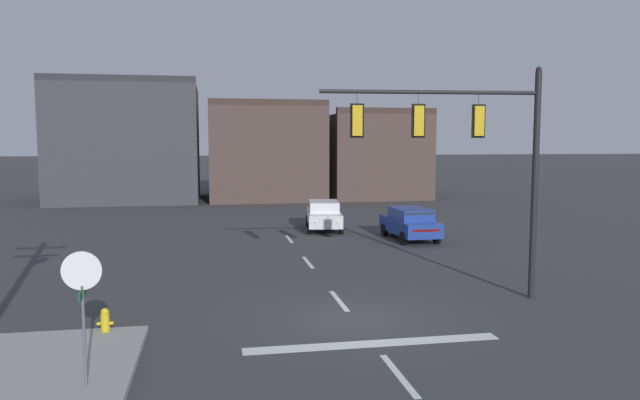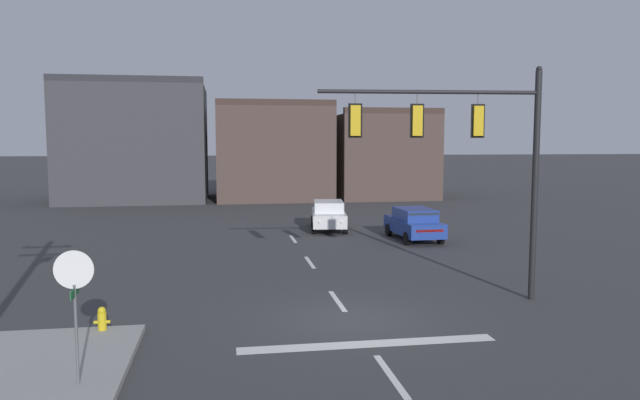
# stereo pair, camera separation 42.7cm
# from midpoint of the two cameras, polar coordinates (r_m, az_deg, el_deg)

# --- Properties ---
(ground_plane) EXTENTS (400.00, 400.00, 0.00)m
(ground_plane) POSITION_cam_midpoint_polar(r_m,az_deg,el_deg) (16.85, 3.73, -11.41)
(ground_plane) COLOR #353538
(stop_bar_paint) EXTENTS (6.40, 0.50, 0.01)m
(stop_bar_paint) POSITION_cam_midpoint_polar(r_m,az_deg,el_deg) (15.01, 5.48, -13.58)
(stop_bar_paint) COLOR silver
(stop_bar_paint) RESTS_ON ground
(lane_centreline) EXTENTS (0.16, 26.40, 0.01)m
(lane_centreline) POSITION_cam_midpoint_polar(r_m,az_deg,el_deg) (18.73, 2.34, -9.64)
(lane_centreline) COLOR silver
(lane_centreline) RESTS_ON ground
(signal_mast_near_side) EXTENTS (6.82, 0.79, 7.22)m
(signal_mast_near_side) POSITION_cam_midpoint_polar(r_m,az_deg,el_deg) (18.74, 14.70, 5.23)
(signal_mast_near_side) COLOR black
(signal_mast_near_side) RESTS_ON ground
(stop_sign) EXTENTS (0.76, 0.64, 2.83)m
(stop_sign) POSITION_cam_midpoint_polar(r_m,az_deg,el_deg) (12.57, -21.59, -7.59)
(stop_sign) COLOR #56565B
(stop_sign) RESTS_ON ground
(car_lot_nearside) EXTENTS (2.02, 4.50, 1.61)m
(car_lot_nearside) POSITION_cam_midpoint_polar(r_m,az_deg,el_deg) (30.23, 9.40, -2.20)
(car_lot_nearside) COLOR navy
(car_lot_nearside) RESTS_ON ground
(car_lot_middle) EXTENTS (2.37, 4.62, 1.61)m
(car_lot_middle) POSITION_cam_midpoint_polar(r_m,az_deg,el_deg) (33.27, 1.19, -1.41)
(car_lot_middle) COLOR silver
(car_lot_middle) RESTS_ON ground
(fire_hydrant) EXTENTS (0.40, 0.30, 0.75)m
(fire_hydrant) POSITION_cam_midpoint_polar(r_m,az_deg,el_deg) (16.35, -19.45, -11.06)
(fire_hydrant) COLOR gold
(fire_hydrant) RESTS_ON ground
(building_row) EXTENTS (31.03, 10.71, 9.92)m
(building_row) POSITION_cam_midpoint_polar(r_m,az_deg,el_deg) (52.06, -6.74, 4.73)
(building_row) COLOR #38383D
(building_row) RESTS_ON ground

